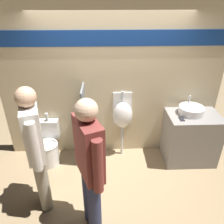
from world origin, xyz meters
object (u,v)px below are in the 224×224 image
Objects in this scene: cell_phone at (182,119)px; person_in_vest at (90,165)px; urinal_near_counter at (122,115)px; toilet at (49,147)px; person_with_lanyard at (36,147)px; sink_basin at (191,110)px.

person_in_vest is (-1.42, -1.13, 0.09)m from cell_phone.
cell_phone is 0.11× the size of urinal_near_counter.
cell_phone is 1.82m from person_in_vest.
toilet is 1.16m from person_with_lanyard.
person_with_lanyard is (-0.69, 0.35, -0.00)m from person_in_vest.
urinal_near_counter is at bearing -41.42° from person_in_vest.
cell_phone is 0.99m from urinal_near_counter.
urinal_near_counter reaches higher than toilet.
sink_basin is 2.10m from person_in_vest.
person_in_vest reaches higher than urinal_near_counter.
toilet is at bearing -172.67° from urinal_near_counter.
person_with_lanyard is at bearing -159.76° from cell_phone.
sink_basin is 1.16m from urinal_near_counter.
cell_phone is 2.26m from person_with_lanyard.
sink_basin is at bearing -6.22° from urinal_near_counter.
sink_basin is 2.55m from toilet.
cell_phone is at bearing -87.89° from person_with_lanyard.
cell_phone is (-0.21, -0.19, -0.06)m from sink_basin.
urinal_near_counter is 0.69× the size of person_in_vest.
sink_basin is 2.99× the size of cell_phone.
toilet is 0.49× the size of person_with_lanyard.
urinal_near_counter is at bearing 7.33° from toilet.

